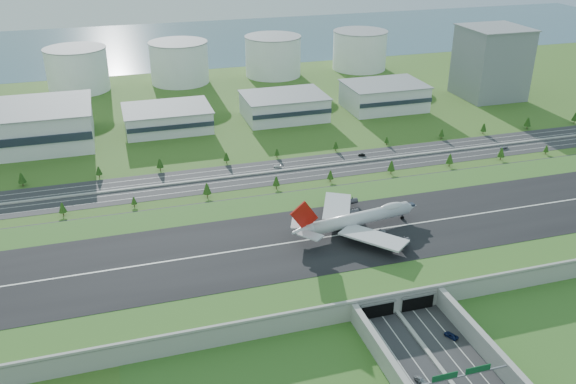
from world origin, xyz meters
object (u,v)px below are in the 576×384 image
object	(u,v)px
car_7	(277,166)
car_5	(362,155)
boeing_747	(357,219)
car_6	(504,147)
office_tower	(491,63)
car_0	(420,380)
fuel_tank_a	(77,70)
car_2	(451,335)

from	to	relation	value
car_7	car_5	bearing A→B (deg)	104.72
boeing_747	car_6	xyz separation A→B (m)	(139.22, 86.47, -12.96)
office_tower	car_5	distance (m)	177.42
car_0	car_7	bearing A→B (deg)	69.59
fuel_tank_a	car_7	world-z (taller)	fuel_tank_a
car_0	car_5	size ratio (longest dim) A/B	1.07
fuel_tank_a	car_6	size ratio (longest dim) A/B	8.95
car_6	fuel_tank_a	bearing A→B (deg)	41.13
office_tower	car_5	size ratio (longest dim) A/B	12.29
boeing_747	car_0	bearing A→B (deg)	-107.16
fuel_tank_a	boeing_747	size ratio (longest dim) A/B	0.75
car_0	car_6	size ratio (longest dim) A/B	0.86
boeing_747	car_2	xyz separation A→B (m)	(7.87, -71.81, -12.98)
car_5	car_7	distance (m)	55.89
car_0	car_6	xyz separation A→B (m)	(153.12, 175.77, -0.04)
fuel_tank_a	boeing_747	distance (m)	331.78
office_tower	car_7	distance (m)	227.35
office_tower	car_5	bearing A→B (deg)	-148.57
car_2	car_5	size ratio (longest dim) A/B	1.22
boeing_747	car_5	bearing A→B (deg)	57.27
car_6	car_7	distance (m)	149.73
fuel_tank_a	car_0	xyz separation A→B (m)	(110.55, -396.82, -16.56)
car_5	car_6	distance (m)	94.48
fuel_tank_a	car_5	distance (m)	268.18
car_7	fuel_tank_a	bearing A→B (deg)	-138.55
car_2	car_7	xyz separation A→B (m)	(-17.84, 170.88, -0.08)
car_6	office_tower	bearing A→B (deg)	-36.86
fuel_tank_a	car_6	world-z (taller)	fuel_tank_a
car_0	car_7	world-z (taller)	car_0
fuel_tank_a	car_7	xyz separation A→B (m)	(114.48, -208.46, -16.70)
fuel_tank_a	boeing_747	world-z (taller)	fuel_tank_a
boeing_747	car_0	world-z (taller)	boeing_747
fuel_tank_a	car_0	distance (m)	412.27
fuel_tank_a	office_tower	bearing A→B (deg)	-19.77
car_0	car_7	xyz separation A→B (m)	(3.93, 188.36, -0.14)
fuel_tank_a	car_0	world-z (taller)	fuel_tank_a
office_tower	car_0	size ratio (longest dim) A/B	11.45
car_0	car_5	world-z (taller)	car_0
office_tower	car_5	xyz separation A→B (m)	(-149.67, -91.47, -26.64)
car_0	car_2	xyz separation A→B (m)	(21.77, 17.48, -0.06)
car_0	car_6	distance (m)	233.11
fuel_tank_a	car_6	bearing A→B (deg)	-39.98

